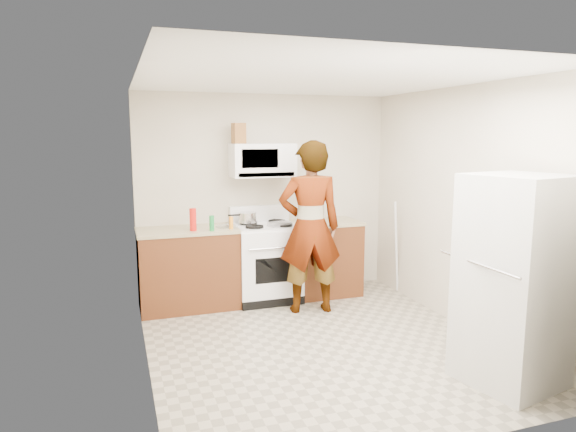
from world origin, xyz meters
name	(u,v)px	position (x,y,z in m)	size (l,w,h in m)	color
floor	(319,344)	(0.00, 0.00, 0.00)	(3.60, 3.60, 0.00)	gray
back_wall	(266,195)	(0.00, 1.79, 1.25)	(3.20, 0.02, 2.50)	beige
right_wall	(463,209)	(1.59, 0.00, 1.25)	(0.02, 3.60, 2.50)	beige
cabinet_left	(188,270)	(-1.04, 1.49, 0.45)	(1.12, 0.62, 0.90)	#5C2E16
counter_left	(187,230)	(-1.04, 1.49, 0.92)	(1.14, 0.64, 0.04)	tan
cabinet_right	(325,259)	(0.68, 1.49, 0.45)	(0.80, 0.62, 0.90)	#5C2E16
counter_right	(325,222)	(0.68, 1.49, 0.92)	(0.82, 0.64, 0.04)	tan
gas_range	(266,261)	(-0.10, 1.48, 0.49)	(0.76, 0.65, 1.13)	white
microwave	(262,160)	(-0.10, 1.61, 1.70)	(0.76, 0.38, 0.40)	white
person	(310,227)	(0.26, 0.93, 0.97)	(0.71, 0.47, 1.95)	tan
fridge	(514,281)	(1.18, -1.20, 0.85)	(0.70, 0.70, 1.70)	silver
kettle	(314,213)	(0.60, 1.70, 1.01)	(0.13, 0.13, 0.16)	white
jug	(239,133)	(-0.40, 1.56, 2.02)	(0.14, 0.14, 0.24)	brown
saucepan	(247,218)	(-0.30, 1.58, 1.01)	(0.22, 0.22, 0.12)	silver
tray	(279,224)	(0.02, 1.35, 0.96)	(0.25, 0.16, 0.05)	silver
bottle_spray	(193,220)	(-0.99, 1.35, 1.06)	(0.08, 0.08, 0.25)	red
bottle_hot_sauce	(231,223)	(-0.56, 1.33, 1.01)	(0.05, 0.05, 0.14)	orange
bottle_green_cap	(212,223)	(-0.79, 1.27, 1.02)	(0.05, 0.05, 0.17)	#178136
pot_lid	(227,226)	(-0.58, 1.46, 0.94)	(0.26, 0.26, 0.01)	silver
broom	(396,247)	(1.52, 1.17, 0.60)	(0.03, 0.03, 1.20)	white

